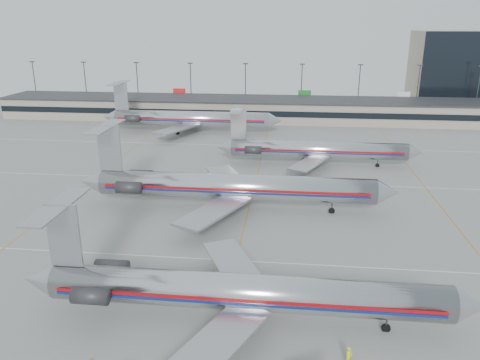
# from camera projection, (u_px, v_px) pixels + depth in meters

# --- Properties ---
(ground) EXTENTS (260.00, 260.00, 0.00)m
(ground) POSITION_uv_depth(u_px,v_px,m) (224.00, 308.00, 47.40)
(ground) COLOR gray
(ground) RESTS_ON ground
(apron_markings) EXTENTS (160.00, 0.15, 0.02)m
(apron_markings) POSITION_uv_depth(u_px,v_px,m) (236.00, 260.00, 56.82)
(apron_markings) COLOR silver
(apron_markings) RESTS_ON ground
(terminal) EXTENTS (162.00, 17.00, 6.25)m
(terminal) POSITION_uv_depth(u_px,v_px,m) (271.00, 109.00, 138.69)
(terminal) COLOR gray
(terminal) RESTS_ON ground
(light_mast_row) EXTENTS (163.60, 0.40, 15.28)m
(light_mast_row) POSITION_uv_depth(u_px,v_px,m) (273.00, 85.00, 150.17)
(light_mast_row) COLOR #38383D
(light_mast_row) RESTS_ON ground
(distant_building) EXTENTS (30.00, 20.00, 25.00)m
(distant_building) POSITION_uv_depth(u_px,v_px,m) (459.00, 70.00, 157.54)
(distant_building) COLOR tan
(distant_building) RESTS_ON ground
(jet_foreground) EXTENTS (44.09, 25.96, 11.54)m
(jet_foreground) POSITION_uv_depth(u_px,v_px,m) (236.00, 291.00, 44.23)
(jet_foreground) COLOR silver
(jet_foreground) RESTS_ON ground
(jet_second_row) EXTENTS (49.20, 28.97, 12.88)m
(jet_second_row) POSITION_uv_depth(u_px,v_px,m) (229.00, 186.00, 71.46)
(jet_second_row) COLOR silver
(jet_second_row) RESTS_ON ground
(jet_third_row) EXTENTS (41.25, 25.37, 11.28)m
(jet_third_row) POSITION_uv_depth(u_px,v_px,m) (313.00, 149.00, 94.06)
(jet_third_row) COLOR silver
(jet_third_row) RESTS_ON ground
(jet_back_row) EXTENTS (47.57, 29.26, 13.01)m
(jet_back_row) POSITION_uv_depth(u_px,v_px,m) (188.00, 118.00, 122.01)
(jet_back_row) COLOR silver
(jet_back_row) RESTS_ON ground
(ramp_worker_near) EXTENTS (0.80, 0.77, 1.85)m
(ramp_worker_near) POSITION_uv_depth(u_px,v_px,m) (349.00, 357.00, 39.09)
(ramp_worker_near) COLOR #DAEC16
(ramp_worker_near) RESTS_ON ground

